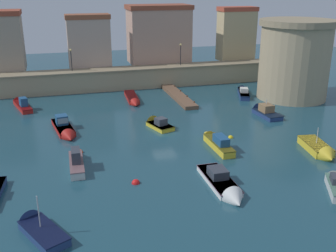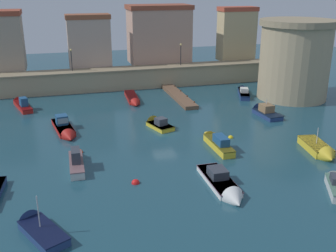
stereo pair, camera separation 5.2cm
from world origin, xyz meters
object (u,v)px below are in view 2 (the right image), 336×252
at_px(moored_boat_3, 156,123).
at_px(moored_boat_6, 224,186).
at_px(quay_lamp_0, 71,56).
at_px(moored_boat_4, 336,183).
at_px(moored_boat_1, 243,92).
at_px(moored_boat_5, 263,111).
at_px(moored_boat_2, 76,160).
at_px(mooring_buoy_0, 79,153).
at_px(fortress_tower, 295,59).
at_px(moored_boat_7, 320,150).
at_px(moored_boat_8, 65,129).
at_px(moored_boat_9, 133,99).
at_px(moored_boat_0, 21,104).
at_px(moored_boat_12, 216,142).
at_px(moored_boat_11, 37,227).
at_px(quay_lamp_1, 181,51).
at_px(mooring_buoy_2, 136,183).
at_px(mooring_buoy_1, 231,138).

height_order(moored_boat_3, moored_boat_6, moored_boat_3).
xyz_separation_m(quay_lamp_0, moored_boat_4, (18.47, -36.85, -4.87)).
distance_m(moored_boat_1, moored_boat_5, 9.45).
height_order(moored_boat_2, mooring_buoy_0, moored_boat_2).
xyz_separation_m(fortress_tower, moored_boat_7, (-8.31, -18.67, -5.09)).
height_order(quay_lamp_0, moored_boat_5, quay_lamp_0).
xyz_separation_m(moored_boat_1, moored_boat_3, (-15.64, -10.04, -0.10)).
xyz_separation_m(moored_boat_8, moored_boat_9, (9.54, 10.24, -0.10)).
distance_m(moored_boat_7, moored_boat_9, 26.69).
bearing_deg(moored_boat_5, moored_boat_0, 64.74).
distance_m(fortress_tower, quay_lamp_0, 32.03).
bearing_deg(moored_boat_12, moored_boat_11, 121.08).
bearing_deg(quay_lamp_1, moored_boat_7, -81.48).
height_order(quay_lamp_1, mooring_buoy_2, quay_lamp_1).
relative_size(moored_boat_3, moored_boat_11, 0.86).
bearing_deg(moored_boat_4, moored_boat_6, 103.36).
bearing_deg(moored_boat_8, moored_boat_3, 77.66).
bearing_deg(quay_lamp_1, mooring_buoy_1, -94.56).
distance_m(moored_boat_1, moored_boat_6, 29.73).
bearing_deg(moored_boat_12, moored_boat_8, 60.23).
relative_size(moored_boat_4, moored_boat_9, 0.68).
relative_size(quay_lamp_1, moored_boat_4, 0.68).
bearing_deg(moored_boat_2, moored_boat_7, -98.08).
height_order(moored_boat_3, moored_boat_8, moored_boat_8).
bearing_deg(moored_boat_3, quay_lamp_1, -43.36).
xyz_separation_m(fortress_tower, quay_lamp_1, (-12.88, 11.84, -0.09)).
relative_size(moored_boat_4, mooring_buoy_2, 7.34).
distance_m(moored_boat_6, moored_boat_11, 14.32).
relative_size(quay_lamp_0, moored_boat_9, 0.44).
relative_size(moored_boat_8, mooring_buoy_1, 13.28).
relative_size(fortress_tower, moored_boat_5, 2.00).
relative_size(moored_boat_4, mooring_buoy_1, 9.21).
height_order(moored_boat_12, mooring_buoy_0, moored_boat_12).
xyz_separation_m(quay_lamp_0, moored_boat_8, (-1.96, -17.95, -4.92)).
relative_size(fortress_tower, quay_lamp_0, 3.34).
xyz_separation_m(quay_lamp_0, mooring_buoy_0, (-0.83, -23.99, -5.33)).
bearing_deg(moored_boat_3, moored_boat_4, -169.14).
bearing_deg(moored_boat_7, quay_lamp_1, -162.38).
bearing_deg(moored_boat_7, moored_boat_12, -107.54).
bearing_deg(moored_boat_7, fortress_tower, 165.10).
bearing_deg(moored_boat_9, moored_boat_3, 6.19).
distance_m(moored_boat_1, mooring_buoy_2, 31.01).
relative_size(moored_boat_0, moored_boat_8, 1.00).
height_order(moored_boat_0, moored_boat_3, moored_boat_0).
distance_m(quay_lamp_1, mooring_buoy_2, 34.91).
xyz_separation_m(moored_boat_1, moored_boat_2, (-25.16, -18.29, 0.12)).
xyz_separation_m(quay_lamp_1, mooring_buoy_0, (-17.71, -23.99, -5.40)).
distance_m(moored_boat_3, moored_boat_5, 13.95).
xyz_separation_m(quay_lamp_1, moored_boat_9, (-9.30, -7.72, -5.09)).
bearing_deg(moored_boat_2, moored_boat_6, -124.42).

